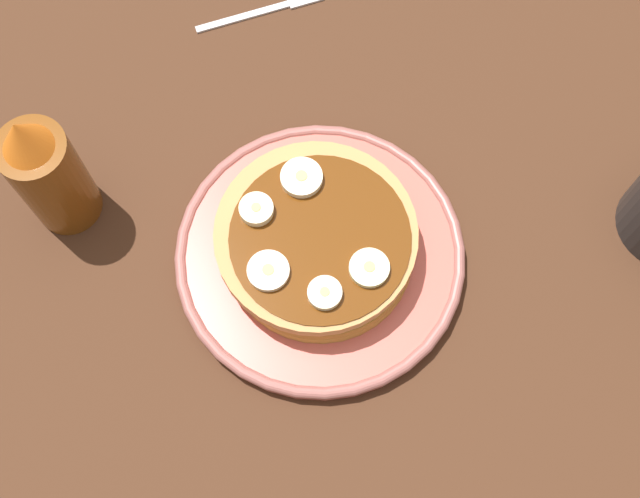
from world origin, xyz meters
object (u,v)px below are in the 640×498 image
pancake_stack (316,245)px  fork (268,9)px  plate (320,256)px  banana_slice_0 (369,268)px  banana_slice_3 (302,178)px  syrup_bottle (48,173)px  banana_slice_1 (256,210)px  banana_slice_2 (325,293)px  banana_slice_4 (271,275)px

pancake_stack → fork: size_ratio=1.35×
plate → banana_slice_0: size_ratio=7.64×
fork → plate: bearing=-24.7°
plate → banana_slice_0: (4.54, 1.58, 4.56)cm
banana_slice_0 → banana_slice_3: same height
plate → syrup_bottle: bearing=-138.8°
banana_slice_1 → banana_slice_2: banana_slice_1 is taller
banana_slice_2 → banana_slice_4: bearing=-145.6°
banana_slice_0 → syrup_bottle: syrup_bottle is taller
pancake_stack → syrup_bottle: (-17.10, -14.89, 3.15)cm
fork → syrup_bottle: syrup_bottle is taller
banana_slice_2 → plate: bearing=148.6°
syrup_bottle → banana_slice_2: bearing=30.4°
syrup_bottle → banana_slice_3: bearing=54.3°
banana_slice_2 → banana_slice_3: size_ratio=0.78×
banana_slice_4 → fork: (-24.55, 16.20, -5.26)cm
plate → banana_slice_4: size_ratio=7.30×
pancake_stack → banana_slice_0: bearing=21.2°
banana_slice_1 → banana_slice_3: 4.68cm
banana_slice_3 → fork: banana_slice_3 is taller
banana_slice_0 → banana_slice_2: 4.14cm
banana_slice_0 → syrup_bottle: 27.51cm
banana_slice_1 → banana_slice_3: banana_slice_1 is taller
pancake_stack → banana_slice_4: (0.60, -4.85, 2.07)cm
banana_slice_4 → syrup_bottle: bearing=-150.4°
plate → banana_slice_4: (0.42, -5.10, 4.54)cm
plate → fork: bearing=155.3°
syrup_bottle → plate: bearing=41.2°
banana_slice_1 → plate: bearing=30.3°
pancake_stack → banana_slice_0: 5.48cm
banana_slice_4 → syrup_bottle: 20.38cm
pancake_stack → fork: pancake_stack is taller
banana_slice_1 → banana_slice_4: banana_slice_1 is taller
banana_slice_3 → banana_slice_0: bearing=-1.3°
banana_slice_0 → syrup_bottle: bearing=-142.5°
plate → banana_slice_3: (-5.12, 1.80, 4.61)cm
banana_slice_1 → syrup_bottle: size_ratio=0.19×
pancake_stack → banana_slice_2: banana_slice_2 is taller
banana_slice_4 → pancake_stack: bearing=97.1°
syrup_bottle → banana_slice_4: bearing=29.6°
banana_slice_1 → syrup_bottle: bearing=-135.2°
plate → banana_slice_2: 6.69cm
plate → banana_slice_0: banana_slice_0 is taller
banana_slice_2 → fork: 31.85cm
banana_slice_1 → syrup_bottle: 17.43cm
banana_slice_3 → syrup_bottle: 20.87cm
fork → banana_slice_2: bearing=-25.8°
banana_slice_3 → banana_slice_4: size_ratio=1.03×
plate → banana_slice_3: 7.12cm
plate → banana_slice_0: bearing=19.3°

